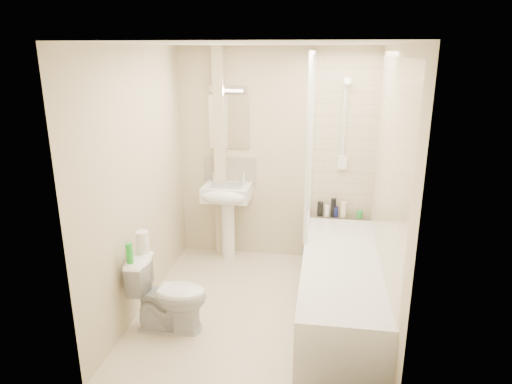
# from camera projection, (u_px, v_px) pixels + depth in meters

# --- Properties ---
(floor) EXTENTS (2.50, 2.50, 0.00)m
(floor) POSITION_uv_depth(u_px,v_px,m) (259.00, 309.00, 4.33)
(floor) COLOR beige
(floor) RESTS_ON ground
(wall_back) EXTENTS (2.20, 0.02, 2.40)m
(wall_back) POSITION_uv_depth(u_px,v_px,m) (275.00, 157.00, 5.15)
(wall_back) COLOR beige
(wall_back) RESTS_ON ground
(wall_left) EXTENTS (0.02, 2.50, 2.40)m
(wall_left) POSITION_uv_depth(u_px,v_px,m) (139.00, 183.00, 4.13)
(wall_left) COLOR beige
(wall_left) RESTS_ON ground
(wall_right) EXTENTS (0.02, 2.50, 2.40)m
(wall_right) POSITION_uv_depth(u_px,v_px,m) (389.00, 194.00, 3.81)
(wall_right) COLOR beige
(wall_right) RESTS_ON ground
(ceiling) EXTENTS (2.20, 2.50, 0.02)m
(ceiling) POSITION_uv_depth(u_px,v_px,m) (259.00, 43.00, 3.61)
(ceiling) COLOR white
(ceiling) RESTS_ON wall_back
(tile_back) EXTENTS (0.70, 0.01, 1.75)m
(tile_back) POSITION_uv_depth(u_px,v_px,m) (344.00, 139.00, 4.96)
(tile_back) COLOR beige
(tile_back) RESTS_ON wall_back
(tile_right) EXTENTS (0.01, 2.10, 1.75)m
(tile_right) POSITION_uv_depth(u_px,v_px,m) (389.00, 167.00, 3.77)
(tile_right) COLOR beige
(tile_right) RESTS_ON wall_right
(pipe_boxing) EXTENTS (0.12, 0.12, 2.40)m
(pipe_boxing) POSITION_uv_depth(u_px,v_px,m) (220.00, 156.00, 5.18)
(pipe_boxing) COLOR beige
(pipe_boxing) RESTS_ON ground
(splashback) EXTENTS (0.60, 0.02, 0.30)m
(splashback) POSITION_uv_depth(u_px,v_px,m) (230.00, 170.00, 5.26)
(splashback) COLOR beige
(splashback) RESTS_ON wall_back
(mirror) EXTENTS (0.46, 0.01, 0.60)m
(mirror) POSITION_uv_depth(u_px,v_px,m) (229.00, 122.00, 5.10)
(mirror) COLOR white
(mirror) RESTS_ON wall_back
(strip_light) EXTENTS (0.42, 0.07, 0.07)m
(strip_light) POSITION_uv_depth(u_px,v_px,m) (228.00, 88.00, 4.97)
(strip_light) COLOR silver
(strip_light) RESTS_ON wall_back
(bathtub) EXTENTS (0.70, 2.10, 0.55)m
(bathtub) POSITION_uv_depth(u_px,v_px,m) (340.00, 286.00, 4.16)
(bathtub) COLOR white
(bathtub) RESTS_ON ground
(shower_screen) EXTENTS (0.04, 0.92, 1.80)m
(shower_screen) POSITION_uv_depth(u_px,v_px,m) (310.00, 144.00, 4.59)
(shower_screen) COLOR white
(shower_screen) RESTS_ON bathtub
(shower_fixture) EXTENTS (0.10, 0.16, 0.99)m
(shower_fixture) POSITION_uv_depth(u_px,v_px,m) (344.00, 129.00, 4.88)
(shower_fixture) COLOR white
(shower_fixture) RESTS_ON wall_back
(pedestal_sink) EXTENTS (0.53, 0.49, 1.02)m
(pedestal_sink) POSITION_uv_depth(u_px,v_px,m) (226.00, 201.00, 5.14)
(pedestal_sink) COLOR white
(pedestal_sink) RESTS_ON ground
(bottle_black_a) EXTENTS (0.06, 0.06, 0.16)m
(bottle_black_a) POSITION_uv_depth(u_px,v_px,m) (320.00, 209.00, 5.15)
(bottle_black_a) COLOR black
(bottle_black_a) RESTS_ON bathtub
(bottle_white_a) EXTENTS (0.06, 0.06, 0.13)m
(bottle_white_a) POSITION_uv_depth(u_px,v_px,m) (327.00, 211.00, 5.15)
(bottle_white_a) COLOR white
(bottle_white_a) RESTS_ON bathtub
(bottle_black_b) EXTENTS (0.06, 0.06, 0.21)m
(bottle_black_b) POSITION_uv_depth(u_px,v_px,m) (333.00, 208.00, 5.13)
(bottle_black_b) COLOR black
(bottle_black_b) RESTS_ON bathtub
(bottle_blue) EXTENTS (0.06, 0.06, 0.11)m
(bottle_blue) POSITION_uv_depth(u_px,v_px,m) (336.00, 212.00, 5.14)
(bottle_blue) COLOR #121651
(bottle_blue) RESTS_ON bathtub
(bottle_cream) EXTENTS (0.07, 0.07, 0.18)m
(bottle_cream) POSITION_uv_depth(u_px,v_px,m) (343.00, 209.00, 5.11)
(bottle_cream) COLOR beige
(bottle_cream) RESTS_ON bathtub
(bottle_green) EXTENTS (0.07, 0.07, 0.08)m
(bottle_green) POSITION_uv_depth(u_px,v_px,m) (359.00, 214.00, 5.10)
(bottle_green) COLOR green
(bottle_green) RESTS_ON bathtub
(toilet) EXTENTS (0.42, 0.68, 0.66)m
(toilet) POSITION_uv_depth(u_px,v_px,m) (169.00, 294.00, 3.94)
(toilet) COLOR white
(toilet) RESTS_ON ground
(toilet_roll_lower) EXTENTS (0.11, 0.11, 0.09)m
(toilet_roll_lower) POSITION_uv_depth(u_px,v_px,m) (143.00, 247.00, 3.96)
(toilet_roll_lower) COLOR white
(toilet_roll_lower) RESTS_ON toilet
(toilet_roll_upper) EXTENTS (0.11, 0.11, 0.11)m
(toilet_roll_upper) POSITION_uv_depth(u_px,v_px,m) (142.00, 237.00, 3.92)
(toilet_roll_upper) COLOR white
(toilet_roll_upper) RESTS_ON toilet_roll_lower
(green_bottle) EXTENTS (0.06, 0.06, 0.17)m
(green_bottle) POSITION_uv_depth(u_px,v_px,m) (130.00, 253.00, 3.75)
(green_bottle) COLOR green
(green_bottle) RESTS_ON toilet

